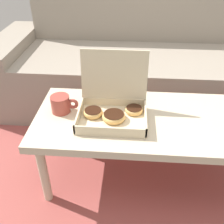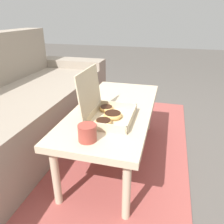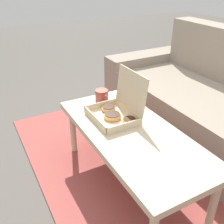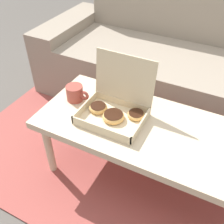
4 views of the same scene
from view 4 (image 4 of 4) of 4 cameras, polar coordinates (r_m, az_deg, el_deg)
name	(u,v)px [view 4 (image 4 of 4)]	position (r m, az deg, el deg)	size (l,w,h in m)	color
ground_plane	(145,171)	(1.68, 7.16, -12.60)	(12.00, 12.00, 0.00)	#514C47
area_rug	(161,139)	(1.87, 10.58, -5.84)	(2.41, 1.79, 0.01)	#994742
couch	(188,69)	(2.10, 16.14, 8.94)	(2.29, 0.83, 0.87)	gray
coffee_table	(147,133)	(1.36, 7.66, -4.46)	(1.14, 0.52, 0.42)	#C6B293
pastry_box	(116,107)	(1.35, 0.77, 1.14)	(0.33, 0.28, 0.30)	beige
coffee_mug	(75,93)	(1.48, -8.00, 4.10)	(0.14, 0.09, 0.09)	#993D33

